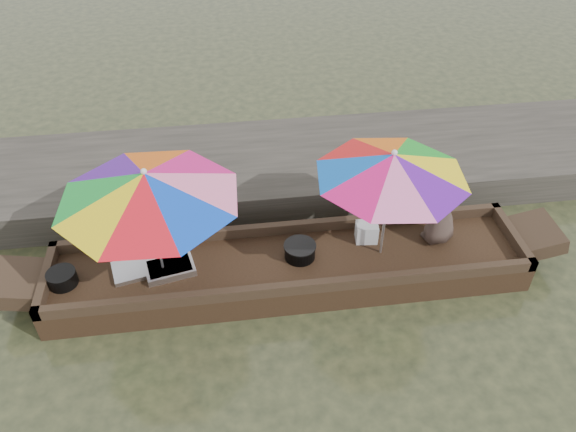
{
  "coord_description": "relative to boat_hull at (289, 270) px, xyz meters",
  "views": [
    {
      "loc": [
        -0.7,
        -5.07,
        5.31
      ],
      "look_at": [
        0.0,
        0.1,
        1.0
      ],
      "focal_mm": 35.0,
      "sensor_mm": 36.0,
      "label": 1
    }
  ],
  "objects": [
    {
      "name": "water",
      "position": [
        0.0,
        0.0,
        -0.17
      ],
      "size": [
        80.0,
        80.0,
        0.0
      ],
      "primitive_type": "plane",
      "color": "#252C1C",
      "rests_on": "ground"
    },
    {
      "name": "dock",
      "position": [
        0.0,
        2.2,
        0.08
      ],
      "size": [
        22.0,
        2.2,
        0.5
      ],
      "primitive_type": "cube",
      "color": "#2D2B26",
      "rests_on": "ground"
    },
    {
      "name": "boat_hull",
      "position": [
        0.0,
        0.0,
        0.0
      ],
      "size": [
        6.02,
        1.2,
        0.35
      ],
      "primitive_type": "cube",
      "color": "black",
      "rests_on": "water"
    },
    {
      "name": "cooking_pot",
      "position": [
        -2.76,
        -0.03,
        0.27
      ],
      "size": [
        0.35,
        0.35,
        0.18
      ],
      "primitive_type": "cylinder",
      "color": "black",
      "rests_on": "boat_hull"
    },
    {
      "name": "tray_crayfish",
      "position": [
        -1.49,
        0.02,
        0.22
      ],
      "size": [
        0.66,
        0.53,
        0.09
      ],
      "primitive_type": "cube",
      "rotation": [
        0.0,
        0.0,
        0.22
      ],
      "color": "silver",
      "rests_on": "boat_hull"
    },
    {
      "name": "tray_scallop",
      "position": [
        -1.89,
        0.08,
        0.21
      ],
      "size": [
        0.67,
        0.54,
        0.06
      ],
      "primitive_type": "cube",
      "rotation": [
        0.0,
        0.0,
        0.24
      ],
      "color": "silver",
      "rests_on": "boat_hull"
    },
    {
      "name": "charcoal_grill",
      "position": [
        0.15,
        0.05,
        0.27
      ],
      "size": [
        0.39,
        0.39,
        0.18
      ],
      "primitive_type": "cylinder",
      "color": "black",
      "rests_on": "boat_hull"
    },
    {
      "name": "supply_bag",
      "position": [
        1.06,
        0.26,
        0.3
      ],
      "size": [
        0.3,
        0.25,
        0.26
      ],
      "primitive_type": "cube",
      "rotation": [
        0.0,
        0.0,
        -0.1
      ],
      "color": "silver",
      "rests_on": "boat_hull"
    },
    {
      "name": "vendor",
      "position": [
        1.98,
        0.16,
        0.75
      ],
      "size": [
        0.67,
        0.56,
        1.16
      ],
      "primitive_type": "imported",
      "rotation": [
        0.0,
        0.0,
        3.53
      ],
      "color": "#41332C",
      "rests_on": "boat_hull"
    },
    {
      "name": "umbrella_bow",
      "position": [
        -1.57,
        0.0,
        0.95
      ],
      "size": [
        2.79,
        2.79,
        1.55
      ],
      "primitive_type": null,
      "rotation": [
        0.0,
        0.0,
        -0.43
      ],
      "color": "pink",
      "rests_on": "boat_hull"
    },
    {
      "name": "umbrella_stern",
      "position": [
        1.19,
        0.0,
        0.95
      ],
      "size": [
        2.25,
        2.25,
        1.55
      ],
      "primitive_type": null,
      "rotation": [
        0.0,
        0.0,
        0.28
      ],
      "color": "green",
      "rests_on": "boat_hull"
    }
  ]
}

